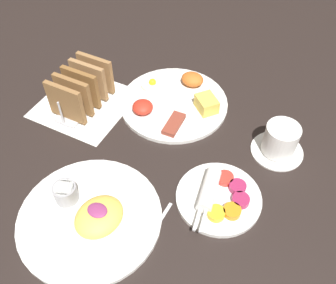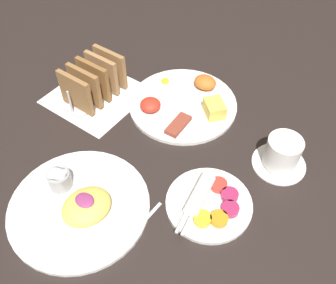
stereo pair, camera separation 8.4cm
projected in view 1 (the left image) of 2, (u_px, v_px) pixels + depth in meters
ground_plane at (139, 160)px, 0.85m from camera, size 3.00×3.00×0.00m
napkin_flat at (85, 104)px, 0.97m from camera, size 0.22×0.22×0.00m
plate_breakfast at (175, 101)px, 0.96m from camera, size 0.28×0.28×0.05m
plate_condiments at (219, 196)px, 0.77m from camera, size 0.18×0.19×0.04m
plate_foreground at (90, 215)px, 0.74m from camera, size 0.29×0.29×0.06m
toast_rack at (82, 89)px, 0.93m from camera, size 0.10×0.18×0.10m
coffee_cup at (280, 141)px, 0.84m from camera, size 0.12×0.12×0.08m
teaspoon at (149, 237)px, 0.72m from camera, size 0.02×0.13×0.01m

